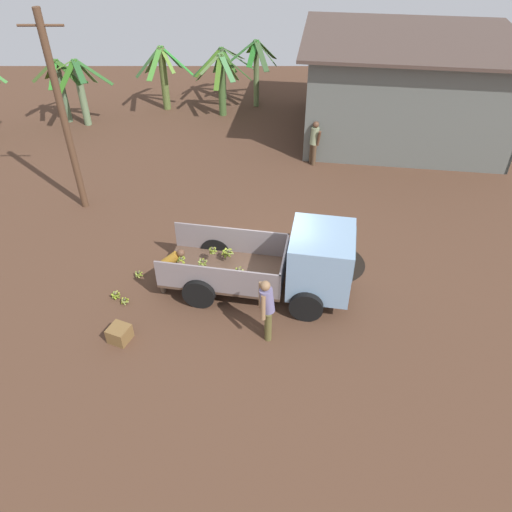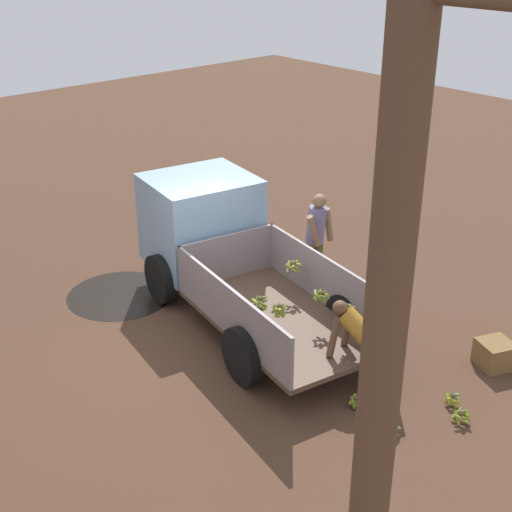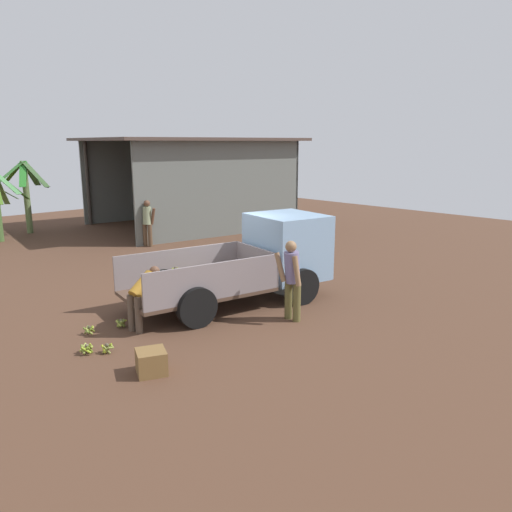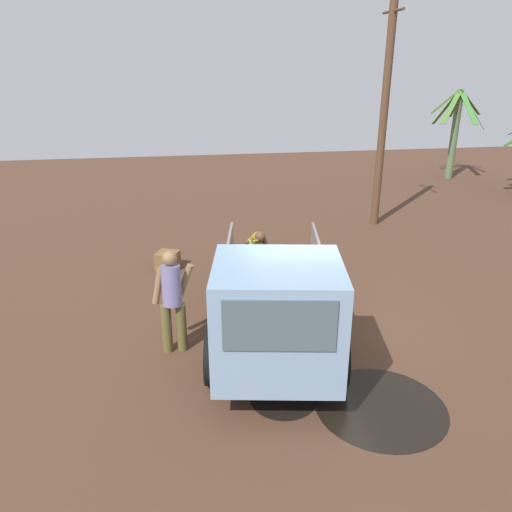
{
  "view_description": "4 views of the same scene",
  "coord_description": "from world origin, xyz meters",
  "px_view_note": "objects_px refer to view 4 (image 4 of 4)",
  "views": [
    {
      "loc": [
        -0.14,
        -10.69,
        9.0
      ],
      "look_at": [
        -0.14,
        -0.69,
        1.1
      ],
      "focal_mm": 35.0,
      "sensor_mm": 36.0,
      "label": 1
    },
    {
      "loc": [
        -7.61,
        5.8,
        5.88
      ],
      "look_at": [
        -0.75,
        -0.27,
        1.54
      ],
      "focal_mm": 50.0,
      "sensor_mm": 36.0,
      "label": 2
    },
    {
      "loc": [
        -7.31,
        -9.19,
        3.69
      ],
      "look_at": [
        0.33,
        -1.08,
        1.14
      ],
      "focal_mm": 35.0,
      "sensor_mm": 36.0,
      "label": 3
    },
    {
      "loc": [
        7.38,
        -2.23,
        4.48
      ],
      "look_at": [
        -1.01,
        -0.87,
        1.13
      ],
      "focal_mm": 35.0,
      "sensor_mm": 36.0,
      "label": 4
    }
  ],
  "objects_px": {
    "person_foreground_visitor": "(172,297)",
    "banana_bunch_on_ground_0": "(221,259)",
    "utility_pole": "(384,115)",
    "banana_bunch_on_ground_3": "(269,270)",
    "person_worker_loading": "(254,249)",
    "wooden_crate_0": "(168,260)",
    "banana_bunch_on_ground_2": "(267,259)",
    "cargo_truck": "(276,311)",
    "banana_bunch_on_ground_1": "(229,254)"
  },
  "relations": [
    {
      "from": "person_worker_loading",
      "to": "wooden_crate_0",
      "type": "distance_m",
      "value": 2.17
    },
    {
      "from": "person_foreground_visitor",
      "to": "banana_bunch_on_ground_2",
      "type": "height_order",
      "value": "person_foreground_visitor"
    },
    {
      "from": "person_foreground_visitor",
      "to": "cargo_truck",
      "type": "bearing_deg",
      "value": -120.68
    },
    {
      "from": "banana_bunch_on_ground_2",
      "to": "wooden_crate_0",
      "type": "height_order",
      "value": "wooden_crate_0"
    },
    {
      "from": "banana_bunch_on_ground_2",
      "to": "banana_bunch_on_ground_3",
      "type": "bearing_deg",
      "value": -6.66
    },
    {
      "from": "utility_pole",
      "to": "person_worker_loading",
      "type": "height_order",
      "value": "utility_pole"
    },
    {
      "from": "utility_pole",
      "to": "banana_bunch_on_ground_3",
      "type": "relative_size",
      "value": 30.05
    },
    {
      "from": "cargo_truck",
      "to": "person_worker_loading",
      "type": "bearing_deg",
      "value": -173.56
    },
    {
      "from": "banana_bunch_on_ground_0",
      "to": "banana_bunch_on_ground_2",
      "type": "distance_m",
      "value": 1.08
    },
    {
      "from": "utility_pole",
      "to": "person_foreground_visitor",
      "type": "height_order",
      "value": "utility_pole"
    },
    {
      "from": "utility_pole",
      "to": "person_worker_loading",
      "type": "xyz_separation_m",
      "value": [
        3.43,
        -4.1,
        -2.36
      ]
    },
    {
      "from": "person_foreground_visitor",
      "to": "utility_pole",
      "type": "bearing_deg",
      "value": -44.91
    },
    {
      "from": "cargo_truck",
      "to": "banana_bunch_on_ground_3",
      "type": "distance_m",
      "value": 3.87
    },
    {
      "from": "banana_bunch_on_ground_2",
      "to": "banana_bunch_on_ground_3",
      "type": "height_order",
      "value": "same"
    },
    {
      "from": "cargo_truck",
      "to": "person_worker_loading",
      "type": "relative_size",
      "value": 4.11
    },
    {
      "from": "person_worker_loading",
      "to": "banana_bunch_on_ground_1",
      "type": "xyz_separation_m",
      "value": [
        -1.41,
        -0.4,
        -0.63
      ]
    },
    {
      "from": "cargo_truck",
      "to": "banana_bunch_on_ground_3",
      "type": "relative_size",
      "value": 25.05
    },
    {
      "from": "utility_pole",
      "to": "banana_bunch_on_ground_2",
      "type": "height_order",
      "value": "utility_pole"
    },
    {
      "from": "person_foreground_visitor",
      "to": "person_worker_loading",
      "type": "bearing_deg",
      "value": -34.89
    },
    {
      "from": "banana_bunch_on_ground_2",
      "to": "banana_bunch_on_ground_3",
      "type": "xyz_separation_m",
      "value": [
        0.65,
        -0.08,
        -0.0
      ]
    },
    {
      "from": "person_worker_loading",
      "to": "wooden_crate_0",
      "type": "height_order",
      "value": "person_worker_loading"
    },
    {
      "from": "wooden_crate_0",
      "to": "banana_bunch_on_ground_0",
      "type": "bearing_deg",
      "value": 96.81
    },
    {
      "from": "banana_bunch_on_ground_3",
      "to": "wooden_crate_0",
      "type": "xyz_separation_m",
      "value": [
        -0.66,
        -2.23,
        0.1
      ]
    },
    {
      "from": "person_foreground_visitor",
      "to": "banana_bunch_on_ground_3",
      "type": "height_order",
      "value": "person_foreground_visitor"
    },
    {
      "from": "cargo_truck",
      "to": "banana_bunch_on_ground_2",
      "type": "bearing_deg",
      "value": -178.64
    },
    {
      "from": "utility_pole",
      "to": "banana_bunch_on_ground_3",
      "type": "distance_m",
      "value": 5.7
    },
    {
      "from": "banana_bunch_on_ground_2",
      "to": "wooden_crate_0",
      "type": "distance_m",
      "value": 2.31
    },
    {
      "from": "banana_bunch_on_ground_1",
      "to": "banana_bunch_on_ground_2",
      "type": "relative_size",
      "value": 1.15
    },
    {
      "from": "banana_bunch_on_ground_0",
      "to": "banana_bunch_on_ground_2",
      "type": "bearing_deg",
      "value": 81.27
    },
    {
      "from": "banana_bunch_on_ground_3",
      "to": "cargo_truck",
      "type": "bearing_deg",
      "value": -8.97
    },
    {
      "from": "cargo_truck",
      "to": "person_foreground_visitor",
      "type": "bearing_deg",
      "value": -110.19
    },
    {
      "from": "cargo_truck",
      "to": "person_worker_loading",
      "type": "height_order",
      "value": "cargo_truck"
    },
    {
      "from": "person_foreground_visitor",
      "to": "banana_bunch_on_ground_3",
      "type": "distance_m",
      "value": 3.63
    },
    {
      "from": "banana_bunch_on_ground_1",
      "to": "wooden_crate_0",
      "type": "distance_m",
      "value": 1.53
    },
    {
      "from": "cargo_truck",
      "to": "person_worker_loading",
      "type": "distance_m",
      "value": 3.42
    },
    {
      "from": "banana_bunch_on_ground_1",
      "to": "wooden_crate_0",
      "type": "xyz_separation_m",
      "value": [
        0.43,
        -1.46,
        0.09
      ]
    },
    {
      "from": "banana_bunch_on_ground_0",
      "to": "banana_bunch_on_ground_3",
      "type": "height_order",
      "value": "banana_bunch_on_ground_0"
    },
    {
      "from": "banana_bunch_on_ground_3",
      "to": "utility_pole",
      "type": "bearing_deg",
      "value": 129.9
    },
    {
      "from": "person_foreground_visitor",
      "to": "banana_bunch_on_ground_0",
      "type": "distance_m",
      "value": 3.9
    },
    {
      "from": "person_worker_loading",
      "to": "wooden_crate_0",
      "type": "bearing_deg",
      "value": -129.09
    },
    {
      "from": "cargo_truck",
      "to": "banana_bunch_on_ground_0",
      "type": "height_order",
      "value": "cargo_truck"
    },
    {
      "from": "banana_bunch_on_ground_0",
      "to": "banana_bunch_on_ground_3",
      "type": "xyz_separation_m",
      "value": [
        0.81,
        0.99,
        -0.01
      ]
    },
    {
      "from": "person_worker_loading",
      "to": "banana_bunch_on_ground_3",
      "type": "xyz_separation_m",
      "value": [
        -0.31,
        0.38,
        -0.64
      ]
    },
    {
      "from": "person_foreground_visitor",
      "to": "banana_bunch_on_ground_0",
      "type": "bearing_deg",
      "value": -17.39
    },
    {
      "from": "banana_bunch_on_ground_2",
      "to": "wooden_crate_0",
      "type": "relative_size",
      "value": 0.49
    },
    {
      "from": "utility_pole",
      "to": "banana_bunch_on_ground_0",
      "type": "relative_size",
      "value": 25.37
    },
    {
      "from": "person_foreground_visitor",
      "to": "banana_bunch_on_ground_2",
      "type": "relative_size",
      "value": 7.6
    },
    {
      "from": "wooden_crate_0",
      "to": "utility_pole",
      "type": "bearing_deg",
      "value": 112.35
    },
    {
      "from": "cargo_truck",
      "to": "banana_bunch_on_ground_0",
      "type": "relative_size",
      "value": 21.15
    },
    {
      "from": "person_foreground_visitor",
      "to": "banana_bunch_on_ground_2",
      "type": "xyz_separation_m",
      "value": [
        -3.48,
        2.18,
        -0.86
      ]
    }
  ]
}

